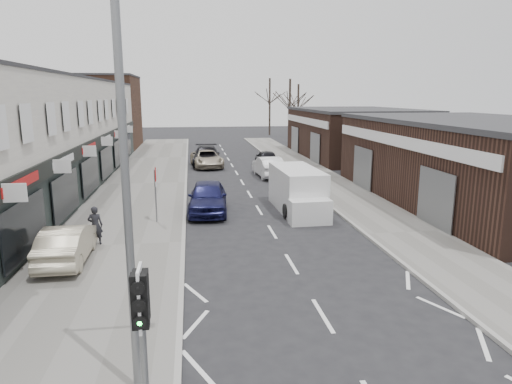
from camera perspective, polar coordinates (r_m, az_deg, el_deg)
name	(u,v)px	position (r m, az deg, el deg)	size (l,w,h in m)	color
ground	(347,355)	(11.61, 11.25, -19.37)	(160.00, 160.00, 0.00)	black
pavement_left	(144,184)	(32.03, -13.83, 0.98)	(5.50, 64.00, 0.12)	slate
pavement_right	(321,179)	(33.17, 8.19, 1.58)	(3.50, 64.00, 0.12)	slate
shop_terrace_left	(20,137)	(30.59, -27.36, 6.09)	(8.00, 41.00, 7.10)	silver
brick_block_far	(101,113)	(55.26, -18.81, 9.32)	(8.00, 10.00, 8.00)	#4B2E20
right_unit_near	(479,163)	(28.51, 26.13, 3.23)	(10.00, 18.00, 4.50)	#331F17
right_unit_far	(354,134)	(46.31, 12.20, 7.11)	(10.00, 16.00, 4.50)	#331F17
tree_far_a	(289,143)	(58.95, 4.17, 6.15)	(3.60, 3.60, 8.00)	#382D26
tree_far_b	(298,138)	(65.33, 5.21, 6.70)	(3.60, 3.60, 7.50)	#382D26
tree_far_c	(270,135)	(70.59, 1.70, 7.14)	(3.60, 3.60, 8.50)	#382D26
traffic_light	(141,312)	(8.17, -14.14, -14.39)	(0.28, 0.60, 3.10)	slate
street_lamp	(135,172)	(8.68, -14.90, 2.45)	(2.23, 0.22, 8.00)	slate
warning_sign	(156,179)	(21.70, -12.42, 1.65)	(0.12, 0.80, 2.70)	slate
white_van	(298,191)	(24.11, 5.21, 0.14)	(2.19, 5.82, 2.24)	white
sedan_on_pavement	(67,243)	(17.79, -22.54, -5.95)	(1.43, 4.10, 1.35)	#A89F87
pedestrian	(95,225)	(19.36, -19.45, -3.95)	(0.57, 0.38, 1.57)	black
parked_car_left_a	(208,197)	(23.77, -6.05, -0.64)	(1.93, 4.80, 1.64)	#141540
parked_car_left_b	(206,156)	(39.97, -6.23, 4.51)	(2.31, 5.69, 1.65)	black
parked_car_left_c	(207,159)	(39.02, -6.17, 4.17)	(2.38, 5.16, 1.43)	tan
parked_car_right_a	(268,167)	(34.18, 1.56, 3.19)	(1.61, 4.60, 1.52)	silver
parked_car_right_b	(266,158)	(39.25, 1.31, 4.26)	(1.65, 4.11, 1.40)	black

